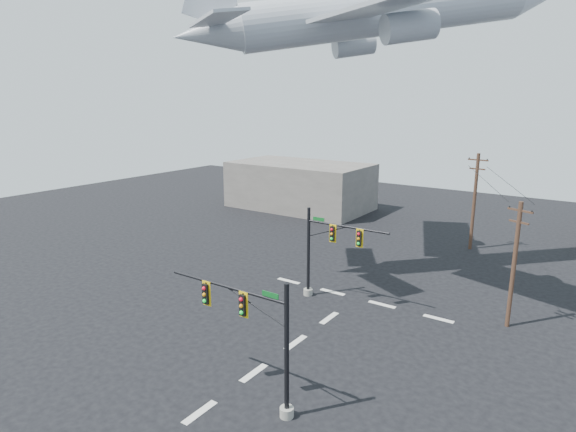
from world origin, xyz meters
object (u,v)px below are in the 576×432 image
Objects in this scene: signal_mast_near at (258,337)px; utility_pole_b at (474,200)px; signal_mast_far at (324,252)px; airliner at (382,13)px; utility_pole_a at (514,263)px.

signal_mast_near is 31.08m from utility_pole_b.
utility_pole_b is at bearing 73.38° from signal_mast_far.
airliner is (-3.05, 18.77, 16.62)m from signal_mast_near.
signal_mast_near is 13.01m from signal_mast_far.
utility_pole_b is 20.17m from airliner.
utility_pole_a is 0.88× the size of utility_pole_b.
signal_mast_far is at bearing -100.03° from utility_pole_b.
signal_mast_far is 19.42m from utility_pole_b.
airliner is at bearing 99.25° from signal_mast_near.
utility_pole_a reaches higher than signal_mast_near.
signal_mast_far is at bearing -143.33° from airliner.
airliner reaches higher than utility_pole_a.
utility_pole_b reaches higher than utility_pole_a.
utility_pole_a is (8.00, 15.43, 0.72)m from signal_mast_near.
signal_mast_far is 17.76m from airliner.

